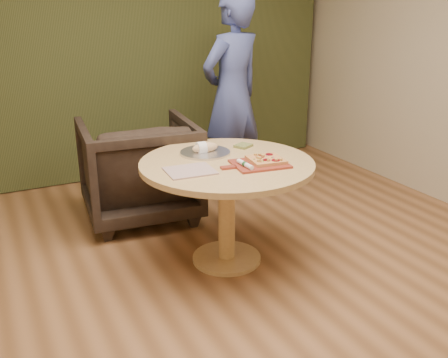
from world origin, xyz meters
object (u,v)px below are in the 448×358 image
at_px(bread_roll, 204,148).
at_px(armchair, 139,164).
at_px(flatbread_pizza, 266,160).
at_px(pizza_paddle, 258,164).
at_px(cutlery_roll, 245,164).
at_px(serving_tray, 205,152).
at_px(person_standing, 232,95).
at_px(pedestal_table, 227,181).

bearing_deg(bread_roll, armchair, 106.64).
bearing_deg(flatbread_pizza, pizza_paddle, -172.94).
distance_m(pizza_paddle, armchair, 1.32).
distance_m(cutlery_roll, serving_tray, 0.43).
bearing_deg(serving_tray, flatbread_pizza, -55.88).
relative_size(flatbread_pizza, person_standing, 0.13).
bearing_deg(serving_tray, pizza_paddle, -63.30).
relative_size(cutlery_roll, bread_roll, 1.03).
bearing_deg(serving_tray, armchair, 107.21).
distance_m(cutlery_roll, person_standing, 1.58).
relative_size(cutlery_roll, serving_tray, 0.56).
height_order(pedestal_table, cutlery_roll, cutlery_roll).
height_order(serving_tray, bread_roll, bread_roll).
bearing_deg(serving_tray, person_standing, 53.56).
bearing_deg(bread_roll, pedestal_table, -74.64).
relative_size(pizza_paddle, bread_roll, 2.39).
bearing_deg(flatbread_pizza, bread_roll, 125.00).
relative_size(pedestal_table, armchair, 1.26).
height_order(pedestal_table, bread_roll, bread_roll).
relative_size(serving_tray, armchair, 0.38).
relative_size(bread_roll, person_standing, 0.10).
relative_size(pizza_paddle, cutlery_roll, 2.33).
bearing_deg(serving_tray, pedestal_table, -76.70).
relative_size(bread_roll, armchair, 0.21).
bearing_deg(cutlery_roll, pedestal_table, 98.72).
height_order(bread_roll, armchair, armchair).
height_order(cutlery_roll, bread_roll, bread_roll).
xyz_separation_m(pedestal_table, serving_tray, (-0.05, 0.23, 0.15)).
bearing_deg(person_standing, pedestal_table, 43.32).
distance_m(pedestal_table, person_standing, 1.45).
bearing_deg(pedestal_table, armchair, 106.35).
height_order(flatbread_pizza, person_standing, person_standing).
bearing_deg(pizza_paddle, person_standing, 76.24).
bearing_deg(bread_roll, cutlery_roll, -77.04).
bearing_deg(pedestal_table, bread_roll, 105.36).
height_order(cutlery_roll, serving_tray, cutlery_roll).
relative_size(flatbread_pizza, cutlery_roll, 1.24).
xyz_separation_m(cutlery_roll, serving_tray, (-0.09, 0.42, -0.02)).
height_order(bread_roll, person_standing, person_standing).
distance_m(pizza_paddle, serving_tray, 0.45).
bearing_deg(armchair, pedestal_table, 112.09).
xyz_separation_m(pedestal_table, cutlery_roll, (0.03, -0.19, 0.17)).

